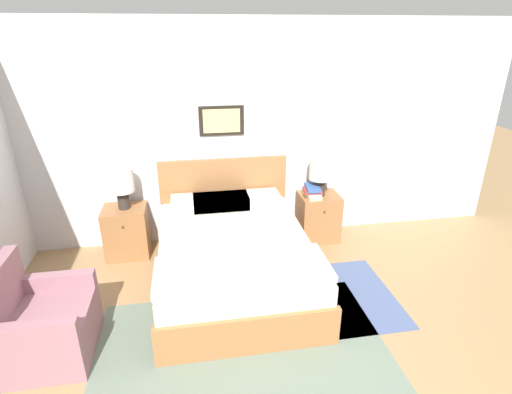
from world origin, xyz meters
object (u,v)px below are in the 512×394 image
Objects in this scene: nightstand_by_door at (318,217)px; armchair at (41,325)px; nightstand_near_window at (127,232)px; bed at (234,256)px; table_lamp_near_window at (121,183)px; table_lamp_by_door at (321,171)px.

armchair is at bearing -151.43° from nightstand_by_door.
nightstand_near_window and nightstand_by_door have the same top height.
bed reaches higher than table_lamp_near_window.
nightstand_near_window is at bearing -172.19° from table_lamp_near_window.
table_lamp_near_window is (-1.14, 0.78, 0.59)m from bed.
bed is 2.43× the size of armchair.
armchair is 1.59m from nightstand_near_window.
armchair is at bearing -151.38° from table_lamp_by_door.
bed is 1.50m from table_lamp_near_window.
armchair is at bearing -155.58° from bed.
table_lamp_near_window reaches higher than nightstand_near_window.
table_lamp_near_window and table_lamp_by_door have the same top height.
armchair is 1.41× the size of nightstand_by_door.
table_lamp_by_door reaches higher than armchair.
table_lamp_near_window is (-2.30, 0.00, 0.61)m from nightstand_by_door.
armchair is 1.71m from table_lamp_near_window.
table_lamp_by_door is at bearing 118.57° from armchair.
table_lamp_by_door reaches higher than nightstand_by_door.
armchair is 3.17m from nightstand_by_door.
armchair is 3.23m from table_lamp_by_door.
table_lamp_near_window is 1.00× the size of table_lamp_by_door.
table_lamp_near_window reaches higher than nightstand_by_door.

